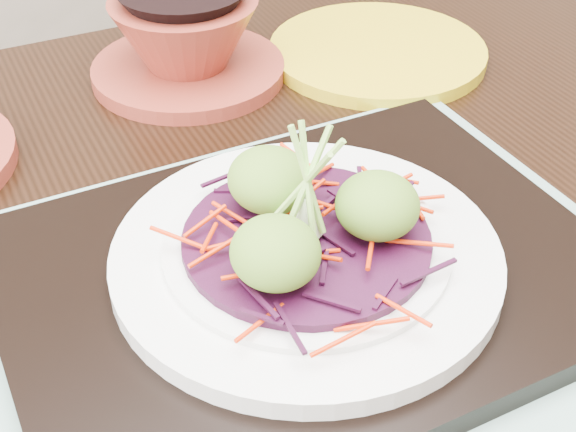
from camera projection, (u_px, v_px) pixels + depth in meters
dining_table at (318, 351)px, 0.63m from camera, size 1.39×1.05×0.79m
placemat at (306, 286)px, 0.53m from camera, size 0.49×0.41×0.00m
serving_tray at (306, 274)px, 0.53m from camera, size 0.43×0.35×0.02m
white_plate at (306, 254)px, 0.52m from camera, size 0.25×0.25×0.02m
cabbage_bed at (306, 239)px, 0.51m from camera, size 0.16×0.16×0.01m
carrot_julienne at (307, 230)px, 0.50m from camera, size 0.19×0.19×0.01m
guacamole_scoops at (308, 212)px, 0.49m from camera, size 0.14×0.12×0.04m
scallion_garnish at (307, 186)px, 0.48m from camera, size 0.06×0.06×0.09m
water_glass at (178, 8)px, 0.79m from camera, size 0.07×0.07×0.09m
terracotta_bowl_set at (186, 44)px, 0.75m from camera, size 0.24×0.24×0.08m
yellow_plate at (377, 51)px, 0.80m from camera, size 0.29×0.29×0.01m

